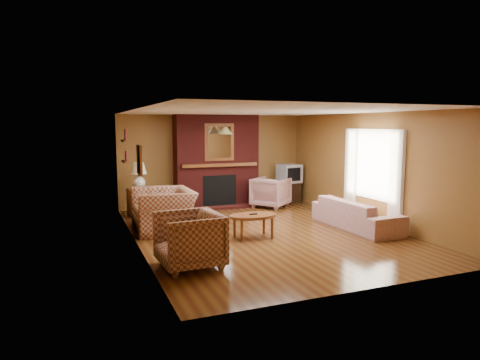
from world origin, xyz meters
name	(u,v)px	position (x,y,z in m)	size (l,w,h in m)	color
floor	(264,232)	(0.00, 0.00, 0.00)	(6.50, 6.50, 0.00)	#49230F
ceiling	(265,111)	(0.00, 0.00, 2.40)	(6.50, 6.50, 0.00)	white
wall_back	(213,160)	(0.00, 3.25, 1.20)	(6.50, 6.50, 0.00)	olive
wall_front	(372,199)	(0.00, -3.25, 1.20)	(6.50, 6.50, 0.00)	olive
wall_left	(136,178)	(-2.50, 0.00, 1.20)	(6.50, 6.50, 0.00)	olive
wall_right	(368,168)	(2.50, 0.00, 1.20)	(6.50, 6.50, 0.00)	olive
fireplace	(217,162)	(0.00, 2.98, 1.18)	(2.20, 0.82, 2.40)	#4B1210
window_right	(372,172)	(2.45, -0.20, 1.13)	(0.10, 1.85, 2.00)	beige
bookshelf	(125,147)	(-2.44, 1.90, 1.67)	(0.09, 0.55, 0.71)	brown
botanical_print	(140,160)	(-2.47, -0.30, 1.55)	(0.05, 0.40, 0.50)	brown
pendant_light	(225,131)	(0.00, 2.30, 2.00)	(0.36, 0.36, 0.48)	black
plaid_loveseat	(163,210)	(-1.85, 0.86, 0.42)	(1.30, 1.13, 0.84)	maroon
plaid_armchair	(189,240)	(-1.95, -1.54, 0.42)	(0.90, 0.93, 0.85)	maroon
floral_sofa	(356,214)	(1.90, -0.43, 0.31)	(2.10, 0.82, 0.61)	#BCAC91
floral_armchair	(271,192)	(1.27, 2.34, 0.39)	(0.83, 0.86, 0.78)	#BCAC91
coffee_table	(253,217)	(-0.38, -0.33, 0.40)	(0.92, 0.57, 0.47)	brown
side_table	(139,203)	(-2.10, 2.45, 0.32)	(0.49, 0.49, 0.65)	brown
table_lamp	(138,174)	(-2.10, 2.45, 0.99)	(0.38, 0.38, 0.62)	silver
tv_stand	(289,192)	(2.05, 2.80, 0.28)	(0.51, 0.46, 0.55)	black
crt_tv	(289,173)	(2.05, 2.79, 0.81)	(0.62, 0.61, 0.51)	#ABADB3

